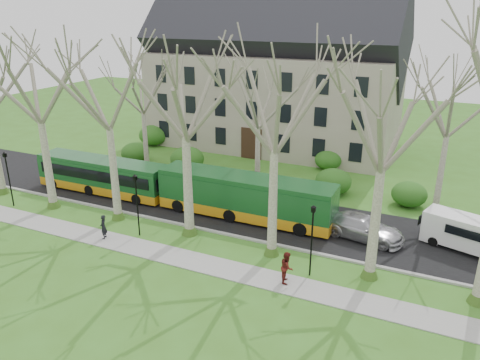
% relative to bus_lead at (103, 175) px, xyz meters
% --- Properties ---
extents(ground, '(120.00, 120.00, 0.00)m').
position_rel_bus_lead_xyz_m(ground, '(13.42, -4.24, -1.53)').
color(ground, '#3A6C1E').
rests_on(ground, ground).
extents(sidewalk, '(70.00, 2.00, 0.06)m').
position_rel_bus_lead_xyz_m(sidewalk, '(13.42, -6.74, -1.50)').
color(sidewalk, gray).
rests_on(sidewalk, ground).
extents(road, '(80.00, 8.00, 0.06)m').
position_rel_bus_lead_xyz_m(road, '(13.42, 1.26, -1.50)').
color(road, black).
rests_on(road, ground).
extents(curb, '(80.00, 0.25, 0.14)m').
position_rel_bus_lead_xyz_m(curb, '(13.42, -2.74, -1.46)').
color(curb, '#A5A39E').
rests_on(curb, ground).
extents(building, '(26.50, 12.20, 16.00)m').
position_rel_bus_lead_xyz_m(building, '(7.42, 19.76, 6.54)').
color(building, gray).
rests_on(building, ground).
extents(tree_row_verge, '(49.00, 7.00, 14.00)m').
position_rel_bus_lead_xyz_m(tree_row_verge, '(13.42, -3.94, 5.47)').
color(tree_row_verge, gray).
rests_on(tree_row_verge, ground).
extents(tree_row_far, '(33.00, 7.00, 12.00)m').
position_rel_bus_lead_xyz_m(tree_row_far, '(12.09, 6.76, 4.47)').
color(tree_row_far, gray).
rests_on(tree_row_far, ground).
extents(lamp_row, '(36.22, 0.22, 4.30)m').
position_rel_bus_lead_xyz_m(lamp_row, '(13.42, -5.24, 1.04)').
color(lamp_row, black).
rests_on(lamp_row, ground).
extents(hedges, '(30.60, 8.60, 2.00)m').
position_rel_bus_lead_xyz_m(hedges, '(8.76, 9.76, -0.53)').
color(hedges, '#2B5518').
rests_on(hedges, ground).
extents(bus_lead, '(11.78, 2.59, 2.94)m').
position_rel_bus_lead_xyz_m(bus_lead, '(0.00, 0.00, 0.00)').
color(bus_lead, '#154A1F').
rests_on(bus_lead, road).
extents(bus_follow, '(13.13, 2.84, 3.28)m').
position_rel_bus_lead_xyz_m(bus_follow, '(12.79, 0.38, 0.17)').
color(bus_follow, '#154A1F').
rests_on(bus_follow, road).
extents(sedan, '(5.71, 3.12, 1.57)m').
position_rel_bus_lead_xyz_m(sedan, '(21.28, 0.62, -0.68)').
color(sedan, '#AEADB2').
rests_on(sedan, road).
extents(van_a, '(5.34, 3.21, 2.20)m').
position_rel_bus_lead_xyz_m(van_a, '(27.43, 1.76, -0.37)').
color(van_a, white).
rests_on(van_a, road).
extents(pedestrian_a, '(0.59, 0.71, 1.67)m').
position_rel_bus_lead_xyz_m(pedestrian_a, '(5.62, -6.67, -0.63)').
color(pedestrian_a, black).
rests_on(pedestrian_a, sidewalk).
extents(pedestrian_b, '(0.92, 1.06, 1.84)m').
position_rel_bus_lead_xyz_m(pedestrian_b, '(18.45, -6.52, -0.55)').
color(pedestrian_b, '#581814').
rests_on(pedestrian_b, sidewalk).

